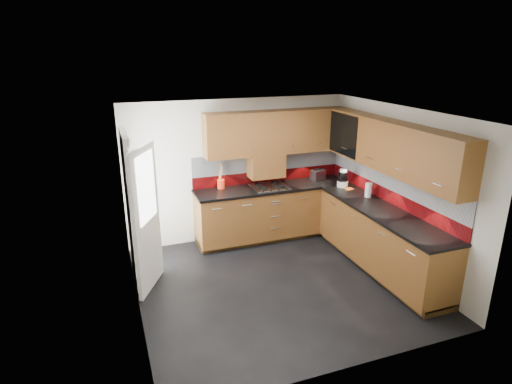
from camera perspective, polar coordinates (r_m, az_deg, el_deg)
name	(u,v)px	position (r m, az deg, el deg)	size (l,w,h in m)	color
room	(280,183)	(5.58, 3.20, 1.24)	(4.00, 3.80, 2.64)	black
base_cabinets	(322,226)	(7.00, 8.79, -4.54)	(2.70, 3.20, 0.95)	brown
countertop	(323,199)	(6.81, 8.95, -0.87)	(2.72, 3.22, 0.04)	black
backsplash	(330,176)	(7.01, 9.79, 2.15)	(2.70, 3.20, 0.54)	maroon
upper_cabinets	(334,139)	(6.72, 10.35, 6.93)	(2.50, 3.20, 0.72)	brown
extractor_hood	(266,165)	(7.26, 1.36, 3.56)	(0.60, 0.33, 0.40)	brown
glass_cabinet	(351,132)	(7.20, 12.56, 7.77)	(0.32, 0.80, 0.66)	black
back_door	(137,214)	(6.04, -15.57, -2.78)	(0.42, 1.19, 2.04)	white
gas_hob	(270,186)	(7.20, 1.82, 0.74)	(0.59, 0.52, 0.05)	silver
utensil_pot	(221,183)	(7.15, -4.72, 1.23)	(0.12, 0.12, 0.44)	red
toaster	(318,175)	(7.70, 8.24, 2.31)	(0.29, 0.23, 0.19)	silver
food_processor	(343,179)	(7.35, 11.51, 1.74)	(0.18, 0.18, 0.30)	white
paper_towel	(368,190)	(6.94, 14.77, 0.25)	(0.11, 0.11, 0.22)	white
orange_cloth	(349,189)	(7.26, 12.35, 0.38)	(0.13, 0.11, 0.01)	#D26017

